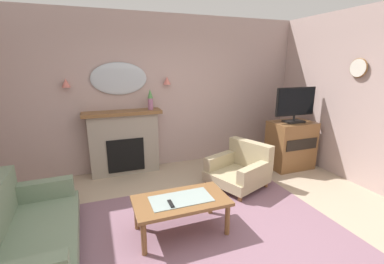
{
  "coord_description": "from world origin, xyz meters",
  "views": [
    {
      "loc": [
        -1.15,
        -2.32,
        1.98
      ],
      "look_at": [
        0.21,
        1.32,
        0.95
      ],
      "focal_mm": 24.49,
      "sensor_mm": 36.0,
      "label": 1
    }
  ],
  "objects": [
    {
      "name": "mantel_vase_left",
      "position": [
        -0.21,
        2.32,
        1.35
      ],
      "size": [
        0.1,
        0.1,
        0.37
      ],
      "color": "#9E6084",
      "rests_on": "fireplace"
    },
    {
      "name": "coffee_table",
      "position": [
        -0.31,
        0.3,
        0.38
      ],
      "size": [
        1.1,
        0.6,
        0.45
      ],
      "color": "brown",
      "rests_on": "ground"
    },
    {
      "name": "floor",
      "position": [
        0.0,
        0.0,
        -0.05
      ],
      "size": [
        6.72,
        6.04,
        0.1
      ],
      "primitive_type": "cube",
      "color": "tan",
      "rests_on": "ground"
    },
    {
      "name": "armchair_beside_couch",
      "position": [
        1.01,
        1.15,
        0.31
      ],
      "size": [
        1.06,
        1.04,
        0.71
      ],
      "color": "tan",
      "rests_on": "ground"
    },
    {
      "name": "wall_sconce_left",
      "position": [
        -1.56,
        2.44,
        1.66
      ],
      "size": [
        0.14,
        0.14,
        0.14
      ],
      "primitive_type": "cone",
      "color": "#D17066"
    },
    {
      "name": "floral_couch",
      "position": [
        -1.97,
        0.44,
        0.32
      ],
      "size": [
        0.92,
        1.75,
        0.76
      ],
      "color": "gray",
      "rests_on": "ground"
    },
    {
      "name": "fireplace",
      "position": [
        -0.71,
        2.35,
        0.57
      ],
      "size": [
        1.36,
        0.36,
        1.16
      ],
      "color": "gray",
      "rests_on": "ground"
    },
    {
      "name": "wall_clock",
      "position": [
        2.82,
        0.75,
        1.9
      ],
      "size": [
        0.04,
        0.31,
        0.31
      ],
      "color": "silver"
    },
    {
      "name": "tv_flatscreen",
      "position": [
        2.31,
        1.49,
        1.25
      ],
      "size": [
        0.84,
        0.24,
        0.65
      ],
      "color": "black",
      "rests_on": "tv_cabinet"
    },
    {
      "name": "wall_mirror",
      "position": [
        -0.71,
        2.49,
        1.71
      ],
      "size": [
        0.96,
        0.06,
        0.56
      ],
      "primitive_type": "ellipsoid",
      "color": "#B2BCC6"
    },
    {
      "name": "wall_sconce_right",
      "position": [
        0.14,
        2.44,
        1.66
      ],
      "size": [
        0.14,
        0.14,
        0.14
      ],
      "primitive_type": "cone",
      "color": "#D17066"
    },
    {
      "name": "wall_back",
      "position": [
        0.0,
        2.57,
        1.42
      ],
      "size": [
        6.72,
        0.1,
        2.84
      ],
      "primitive_type": "cube",
      "color": "#B29993",
      "rests_on": "ground"
    },
    {
      "name": "tv_remote",
      "position": [
        -0.45,
        0.22,
        0.45
      ],
      "size": [
        0.04,
        0.16,
        0.02
      ],
      "primitive_type": "cube",
      "color": "black",
      "rests_on": "coffee_table"
    },
    {
      "name": "tv_cabinet",
      "position": [
        2.31,
        1.51,
        0.45
      ],
      "size": [
        0.8,
        0.57,
        0.9
      ],
      "color": "brown",
      "rests_on": "ground"
    },
    {
      "name": "patterned_rug",
      "position": [
        0.0,
        0.2,
        0.01
      ],
      "size": [
        3.2,
        2.4,
        0.01
      ],
      "primitive_type": "cube",
      "color": "#7F5B6B",
      "rests_on": "ground"
    }
  ]
}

